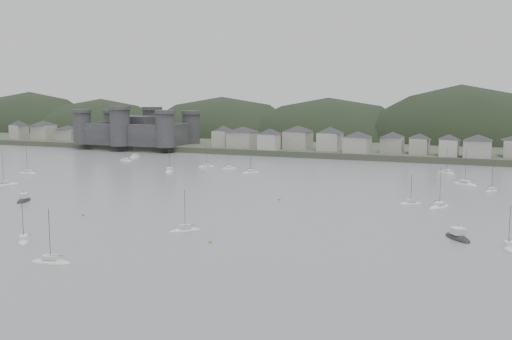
% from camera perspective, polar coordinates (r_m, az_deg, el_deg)
% --- Properties ---
extents(ground, '(900.00, 900.00, 0.00)m').
position_cam_1_polar(ground, '(127.46, -13.48, -6.63)').
color(ground, slate).
rests_on(ground, ground).
extents(far_shore_land, '(900.00, 250.00, 3.00)m').
position_cam_1_polar(far_shore_land, '(401.95, 12.45, 3.03)').
color(far_shore_land, '#383D2D').
rests_on(far_shore_land, ground).
extents(forested_ridge, '(851.55, 103.94, 102.57)m').
position_cam_1_polar(forested_ridge, '(377.17, 12.39, 0.81)').
color(forested_ridge, black).
rests_on(forested_ridge, ground).
extents(castle, '(66.00, 43.00, 20.00)m').
position_cam_1_polar(castle, '(340.41, -11.74, 3.90)').
color(castle, '#313133').
rests_on(castle, far_shore_land).
extents(waterfront_town, '(451.48, 28.46, 12.92)m').
position_cam_1_polar(waterfront_town, '(284.12, 18.30, 2.58)').
color(waterfront_town, gray).
rests_on(waterfront_town, far_shore_land).
extents(moored_fleet, '(222.67, 169.45, 13.37)m').
position_cam_1_polar(moored_fleet, '(197.25, -9.49, -1.57)').
color(moored_fleet, silver).
rests_on(moored_fleet, ground).
extents(motor_launch_near, '(7.51, 9.22, 4.11)m').
position_cam_1_polar(motor_launch_near, '(131.24, 19.36, -6.32)').
color(motor_launch_near, black).
rests_on(motor_launch_near, ground).
extents(motor_launch_far, '(6.04, 8.49, 3.91)m').
position_cam_1_polar(motor_launch_far, '(180.53, -22.03, -2.79)').
color(motor_launch_far, black).
rests_on(motor_launch_far, ground).
extents(mooring_buoys, '(171.19, 127.00, 0.70)m').
position_cam_1_polar(mooring_buoys, '(182.01, -2.51, -2.22)').
color(mooring_buoys, '#AF6D3A').
rests_on(mooring_buoys, ground).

